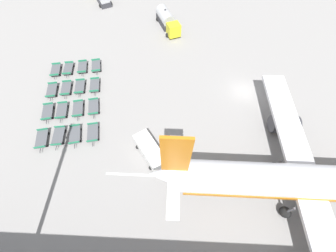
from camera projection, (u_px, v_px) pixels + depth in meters
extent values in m
plane|color=gray|center=(243.00, 91.00, 34.33)|extent=(500.00, 500.00, 0.00)
cylinder|color=white|center=(324.00, 182.00, 22.36)|extent=(3.81, 33.93, 3.66)
cone|color=white|center=(168.00, 175.00, 22.79)|extent=(3.49, 4.40, 3.47)
cube|color=orange|center=(176.00, 156.00, 18.42)|extent=(0.29, 2.74, 6.66)
cube|color=white|center=(174.00, 173.00, 22.31)|extent=(9.46, 1.35, 0.24)
cube|color=white|center=(307.00, 183.00, 23.09)|extent=(33.77, 3.42, 0.44)
cylinder|color=#333338|center=(284.00, 124.00, 29.07)|extent=(2.50, 3.64, 2.48)
cube|color=orange|center=(320.00, 184.00, 22.90)|extent=(3.87, 30.53, 0.66)
cylinder|color=#56565B|center=(290.00, 210.00, 22.66)|extent=(0.24, 0.24, 2.15)
sphere|color=black|center=(285.00, 212.00, 23.57)|extent=(1.28, 1.28, 1.28)
cylinder|color=#56565B|center=(278.00, 164.00, 25.59)|extent=(0.24, 0.24, 2.15)
sphere|color=black|center=(274.00, 167.00, 26.50)|extent=(1.28, 1.28, 1.28)
cube|color=yellow|center=(174.00, 30.00, 41.04)|extent=(2.91, 3.06, 2.33)
cube|color=#333338|center=(165.00, 21.00, 44.33)|extent=(5.97, 4.33, 1.15)
cylinder|color=#B7BABC|center=(165.00, 16.00, 43.35)|extent=(5.74, 4.29, 2.48)
sphere|color=#333338|center=(165.00, 10.00, 42.30)|extent=(0.44, 0.44, 0.44)
sphere|color=black|center=(168.00, 35.00, 41.91)|extent=(0.90, 0.90, 0.90)
sphere|color=black|center=(178.00, 33.00, 42.34)|extent=(0.90, 0.90, 0.90)
sphere|color=black|center=(158.00, 19.00, 45.04)|extent=(0.90, 0.90, 0.90)
sphere|color=black|center=(168.00, 17.00, 45.46)|extent=(0.90, 0.90, 0.90)
cube|color=#333338|center=(104.00, 1.00, 48.92)|extent=(5.33, 4.41, 1.06)
sphere|color=black|center=(110.00, 3.00, 48.59)|extent=(0.90, 0.90, 0.90)
sphere|color=black|center=(101.00, 6.00, 48.04)|extent=(0.90, 0.90, 0.90)
cube|color=white|center=(150.00, 151.00, 27.17)|extent=(5.73, 4.90, 1.80)
cube|color=#1E232D|center=(140.00, 134.00, 28.13)|extent=(1.09, 1.50, 0.63)
sphere|color=black|center=(150.00, 140.00, 29.00)|extent=(0.60, 0.60, 0.60)
sphere|color=black|center=(138.00, 147.00, 28.43)|extent=(0.60, 0.60, 0.60)
sphere|color=black|center=(164.00, 160.00, 27.38)|extent=(0.60, 0.60, 0.60)
sphere|color=black|center=(151.00, 168.00, 26.80)|extent=(0.60, 0.60, 0.60)
cube|color=#515459|center=(56.00, 70.00, 36.29)|extent=(3.23, 2.08, 0.10)
cube|color=#237F56|center=(54.00, 75.00, 35.35)|extent=(0.39, 1.48, 0.32)
cube|color=#237F56|center=(56.00, 63.00, 36.88)|extent=(0.39, 1.48, 0.32)
cube|color=#333338|center=(55.00, 78.00, 35.42)|extent=(0.70, 0.20, 0.06)
sphere|color=black|center=(52.00, 76.00, 36.00)|extent=(0.36, 0.36, 0.36)
sphere|color=black|center=(60.00, 75.00, 36.11)|extent=(0.36, 0.36, 0.36)
sphere|color=black|center=(54.00, 68.00, 37.10)|extent=(0.36, 0.36, 0.36)
sphere|color=black|center=(61.00, 67.00, 37.21)|extent=(0.36, 0.36, 0.36)
cube|color=#515459|center=(52.00, 90.00, 33.72)|extent=(3.22, 2.07, 0.10)
cube|color=#237F56|center=(50.00, 96.00, 32.78)|extent=(0.38, 1.48, 0.32)
cube|color=#237F56|center=(52.00, 83.00, 34.32)|extent=(0.38, 1.48, 0.32)
cube|color=#333338|center=(50.00, 99.00, 32.85)|extent=(0.70, 0.20, 0.06)
sphere|color=black|center=(48.00, 97.00, 33.43)|extent=(0.36, 0.36, 0.36)
sphere|color=black|center=(56.00, 96.00, 33.54)|extent=(0.36, 0.36, 0.36)
sphere|color=black|center=(50.00, 88.00, 34.53)|extent=(0.36, 0.36, 0.36)
sphere|color=black|center=(57.00, 87.00, 34.64)|extent=(0.36, 0.36, 0.36)
cube|color=#515459|center=(47.00, 112.00, 31.36)|extent=(3.25, 2.15, 0.10)
cube|color=#237F56|center=(46.00, 119.00, 30.42)|extent=(0.43, 1.47, 0.32)
cube|color=#237F56|center=(48.00, 104.00, 31.95)|extent=(0.43, 1.47, 0.32)
cube|color=#333338|center=(46.00, 122.00, 30.49)|extent=(0.69, 0.22, 0.06)
sphere|color=black|center=(43.00, 119.00, 31.06)|extent=(0.36, 0.36, 0.36)
sphere|color=black|center=(52.00, 118.00, 31.19)|extent=(0.36, 0.36, 0.36)
sphere|color=black|center=(45.00, 109.00, 32.16)|extent=(0.36, 0.36, 0.36)
sphere|color=black|center=(54.00, 107.00, 32.29)|extent=(0.36, 0.36, 0.36)
cube|color=#515459|center=(42.00, 139.00, 28.84)|extent=(3.24, 2.14, 0.10)
cube|color=#237F56|center=(39.00, 147.00, 27.89)|extent=(0.42, 1.47, 0.32)
cube|color=#237F56|center=(42.00, 129.00, 29.43)|extent=(0.42, 1.47, 0.32)
cube|color=#333338|center=(40.00, 151.00, 27.97)|extent=(0.70, 0.22, 0.06)
sphere|color=black|center=(37.00, 147.00, 28.53)|extent=(0.36, 0.36, 0.36)
sphere|color=black|center=(47.00, 146.00, 28.66)|extent=(0.36, 0.36, 0.36)
sphere|color=black|center=(39.00, 134.00, 29.64)|extent=(0.36, 0.36, 0.36)
sphere|color=black|center=(48.00, 133.00, 29.76)|extent=(0.36, 0.36, 0.36)
cube|color=#515459|center=(68.00, 68.00, 36.48)|extent=(3.16, 1.90, 0.10)
cube|color=#237F56|center=(66.00, 73.00, 35.53)|extent=(0.29, 1.49, 0.32)
cube|color=#237F56|center=(69.00, 62.00, 37.08)|extent=(0.29, 1.49, 0.32)
cube|color=#333338|center=(67.00, 76.00, 35.60)|extent=(0.70, 0.16, 0.06)
sphere|color=black|center=(64.00, 74.00, 36.20)|extent=(0.36, 0.36, 0.36)
sphere|color=black|center=(72.00, 74.00, 36.27)|extent=(0.36, 0.36, 0.36)
sphere|color=black|center=(66.00, 66.00, 37.32)|extent=(0.36, 0.36, 0.36)
sphere|color=black|center=(73.00, 66.00, 37.39)|extent=(0.36, 0.36, 0.36)
cube|color=#515459|center=(66.00, 88.00, 33.96)|extent=(3.20, 1.99, 0.10)
cube|color=#237F56|center=(64.00, 94.00, 33.01)|extent=(0.34, 1.48, 0.32)
cube|color=#237F56|center=(67.00, 81.00, 34.55)|extent=(0.34, 1.48, 0.32)
cube|color=#333338|center=(65.00, 97.00, 33.08)|extent=(0.70, 0.18, 0.06)
sphere|color=black|center=(62.00, 95.00, 33.67)|extent=(0.36, 0.36, 0.36)
sphere|color=black|center=(70.00, 94.00, 33.76)|extent=(0.36, 0.36, 0.36)
sphere|color=black|center=(64.00, 86.00, 34.78)|extent=(0.36, 0.36, 0.36)
sphere|color=black|center=(72.00, 85.00, 34.87)|extent=(0.36, 0.36, 0.36)
cube|color=#515459|center=(62.00, 110.00, 31.49)|extent=(3.21, 2.02, 0.10)
cube|color=#237F56|center=(60.00, 117.00, 30.54)|extent=(0.36, 1.48, 0.32)
cube|color=#237F56|center=(62.00, 102.00, 32.08)|extent=(0.36, 1.48, 0.32)
cube|color=#333338|center=(60.00, 121.00, 30.61)|extent=(0.70, 0.19, 0.06)
sphere|color=black|center=(58.00, 118.00, 31.20)|extent=(0.36, 0.36, 0.36)
sphere|color=black|center=(66.00, 117.00, 31.30)|extent=(0.36, 0.36, 0.36)
sphere|color=black|center=(59.00, 107.00, 32.31)|extent=(0.36, 0.36, 0.36)
sphere|color=black|center=(68.00, 106.00, 32.41)|extent=(0.36, 0.36, 0.36)
cube|color=#515459|center=(58.00, 136.00, 29.07)|extent=(3.16, 1.88, 0.10)
cube|color=#237F56|center=(56.00, 144.00, 28.12)|extent=(0.28, 1.49, 0.32)
cube|color=#237F56|center=(60.00, 127.00, 29.67)|extent=(0.28, 1.49, 0.32)
cube|color=#333338|center=(56.00, 148.00, 28.19)|extent=(0.70, 0.15, 0.06)
sphere|color=black|center=(53.00, 144.00, 28.79)|extent=(0.36, 0.36, 0.36)
sphere|color=black|center=(63.00, 143.00, 28.85)|extent=(0.36, 0.36, 0.36)
sphere|color=black|center=(56.00, 131.00, 29.91)|extent=(0.36, 0.36, 0.36)
sphere|color=black|center=(65.00, 131.00, 29.97)|extent=(0.36, 0.36, 0.36)
cube|color=#515459|center=(82.00, 67.00, 36.70)|extent=(3.23, 2.08, 0.10)
cube|color=#237F56|center=(81.00, 72.00, 35.75)|extent=(0.39, 1.48, 0.32)
cube|color=#237F56|center=(82.00, 61.00, 37.29)|extent=(0.39, 1.48, 0.32)
cube|color=#333338|center=(82.00, 75.00, 35.83)|extent=(0.70, 0.20, 0.06)
sphere|color=black|center=(79.00, 73.00, 36.40)|extent=(0.36, 0.36, 0.36)
sphere|color=black|center=(86.00, 72.00, 36.52)|extent=(0.36, 0.36, 0.36)
sphere|color=black|center=(80.00, 65.00, 37.51)|extent=(0.36, 0.36, 0.36)
sphere|color=black|center=(87.00, 64.00, 37.62)|extent=(0.36, 0.36, 0.36)
cube|color=#515459|center=(80.00, 87.00, 34.15)|extent=(3.20, 1.99, 0.10)
cube|color=#237F56|center=(78.00, 92.00, 33.20)|extent=(0.34, 1.48, 0.32)
cube|color=#237F56|center=(80.00, 79.00, 34.74)|extent=(0.34, 1.48, 0.32)
cube|color=#333338|center=(79.00, 95.00, 33.27)|extent=(0.70, 0.18, 0.06)
sphere|color=black|center=(76.00, 93.00, 33.86)|extent=(0.36, 0.36, 0.36)
sphere|color=black|center=(84.00, 92.00, 33.95)|extent=(0.36, 0.36, 0.36)
sphere|color=black|center=(77.00, 84.00, 34.97)|extent=(0.36, 0.36, 0.36)
sphere|color=black|center=(85.00, 83.00, 35.06)|extent=(0.36, 0.36, 0.36)
cube|color=#515459|center=(78.00, 109.00, 31.68)|extent=(3.24, 2.11, 0.10)
cube|color=#237F56|center=(77.00, 115.00, 30.74)|extent=(0.40, 1.48, 0.32)
cube|color=#237F56|center=(78.00, 101.00, 32.27)|extent=(0.40, 1.48, 0.32)
cube|color=#333338|center=(77.00, 119.00, 30.81)|extent=(0.70, 0.21, 0.06)
sphere|color=black|center=(74.00, 116.00, 31.38)|extent=(0.36, 0.36, 0.36)
sphere|color=black|center=(83.00, 115.00, 31.50)|extent=(0.36, 0.36, 0.36)
sphere|color=black|center=(75.00, 105.00, 32.48)|extent=(0.36, 0.36, 0.36)
sphere|color=black|center=(83.00, 104.00, 32.60)|extent=(0.36, 0.36, 0.36)
cube|color=#515459|center=(75.00, 134.00, 29.21)|extent=(3.25, 2.16, 0.10)
cube|color=#237F56|center=(74.00, 143.00, 28.27)|extent=(0.44, 1.47, 0.32)
cube|color=#237F56|center=(75.00, 125.00, 29.80)|extent=(0.44, 1.47, 0.32)
cube|color=#333338|center=(75.00, 146.00, 28.34)|extent=(0.69, 0.23, 0.06)
sphere|color=black|center=(71.00, 143.00, 28.90)|extent=(0.36, 0.36, 0.36)
sphere|color=black|center=(80.00, 141.00, 29.04)|extent=(0.36, 0.36, 0.36)
sphere|color=black|center=(72.00, 130.00, 30.00)|extent=(0.36, 0.36, 0.36)
sphere|color=black|center=(80.00, 129.00, 30.14)|extent=(0.36, 0.36, 0.36)
cube|color=#515459|center=(96.00, 66.00, 36.87)|extent=(3.25, 2.14, 0.10)
cube|color=#237F56|center=(96.00, 70.00, 35.92)|extent=(0.42, 1.47, 0.32)
cube|color=#237F56|center=(96.00, 59.00, 37.45)|extent=(0.42, 1.47, 0.32)
cube|color=#333338|center=(96.00, 73.00, 36.00)|extent=(0.69, 0.22, 0.06)
sphere|color=black|center=(93.00, 72.00, 36.56)|extent=(0.36, 0.36, 0.36)
sphere|color=black|center=(100.00, 71.00, 36.69)|extent=(0.36, 0.36, 0.36)
sphere|color=black|center=(93.00, 64.00, 37.66)|extent=(0.36, 0.36, 0.36)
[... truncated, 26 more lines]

